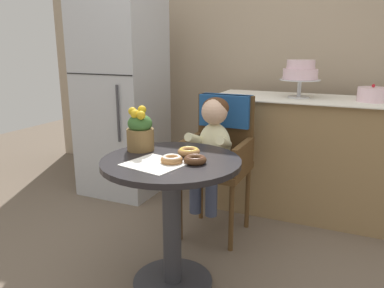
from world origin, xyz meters
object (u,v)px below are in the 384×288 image
object	(u,v)px
donut_side	(172,159)
tiered_cake_stand	(300,73)
seated_child	(213,142)
round_layer_cake	(372,94)
donut_front	(195,159)
flower_vase	(140,131)
refrigerator	(122,97)
donut_mid	(189,151)
cafe_table	(172,198)
wicker_chair	(221,142)

from	to	relation	value
donut_side	tiered_cake_stand	size ratio (longest dim) A/B	0.37
seated_child	round_layer_cake	xyz separation A→B (m)	(0.92, 0.71, 0.27)
seated_child	donut_front	xyz separation A→B (m)	(0.14, -0.59, 0.06)
flower_vase	refrigerator	size ratio (longest dim) A/B	0.14
donut_mid	flower_vase	xyz separation A→B (m)	(-0.29, -0.02, 0.09)
tiered_cake_stand	donut_mid	bearing A→B (deg)	-107.12
cafe_table	donut_side	distance (m)	0.24
seated_child	donut_side	distance (m)	0.65
donut_mid	refrigerator	bearing A→B (deg)	138.01
seated_child	refrigerator	size ratio (longest dim) A/B	0.43
donut_mid	donut_side	bearing A→B (deg)	-95.05
donut_mid	donut_side	distance (m)	0.17
donut_front	refrigerator	xyz separation A→B (m)	(-1.19, 1.11, 0.11)
cafe_table	round_layer_cake	world-z (taller)	round_layer_cake
cafe_table	refrigerator	distance (m)	1.56
tiered_cake_stand	refrigerator	bearing A→B (deg)	-172.23
flower_vase	round_layer_cake	bearing A→B (deg)	46.23
donut_mid	refrigerator	size ratio (longest dim) A/B	0.07
refrigerator	donut_side	bearing A→B (deg)	-46.89
donut_front	round_layer_cake	bearing A→B (deg)	59.18
flower_vase	round_layer_cake	distance (m)	1.67
donut_side	refrigerator	distance (m)	1.59
flower_vase	round_layer_cake	size ratio (longest dim) A/B	1.20
wicker_chair	tiered_cake_stand	bearing A→B (deg)	57.50
cafe_table	wicker_chair	bearing A→B (deg)	89.91
seated_child	tiered_cake_stand	distance (m)	0.92
donut_side	round_layer_cake	distance (m)	1.63
cafe_table	seated_child	distance (m)	0.61
wicker_chair	round_layer_cake	world-z (taller)	round_layer_cake
wicker_chair	donut_side	distance (m)	0.80
cafe_table	tiered_cake_stand	bearing A→B (deg)	72.26
donut_side	tiered_cake_stand	distance (m)	1.45
cafe_table	wicker_chair	xyz separation A→B (m)	(0.00, 0.74, 0.13)
seated_child	donut_mid	xyz separation A→B (m)	(0.05, -0.47, 0.06)
wicker_chair	flower_vase	xyz separation A→B (m)	(-0.24, -0.65, 0.19)
wicker_chair	donut_side	size ratio (longest dim) A/B	8.64
donut_front	refrigerator	bearing A→B (deg)	136.96
seated_child	flower_vase	size ratio (longest dim) A/B	3.01
cafe_table	flower_vase	distance (m)	0.41
tiered_cake_stand	donut_front	bearing A→B (deg)	-101.91
cafe_table	donut_mid	xyz separation A→B (m)	(0.05, 0.11, 0.23)
round_layer_cake	donut_mid	bearing A→B (deg)	-126.27
wicker_chair	donut_front	bearing A→B (deg)	-75.55
round_layer_cake	refrigerator	world-z (taller)	refrigerator
donut_side	round_layer_cake	xyz separation A→B (m)	(0.88, 1.35, 0.21)
donut_side	flower_vase	bearing A→B (deg)	151.24
flower_vase	donut_front	bearing A→B (deg)	-15.01
round_layer_cake	wicker_chair	bearing A→B (deg)	-148.79
flower_vase	refrigerator	xyz separation A→B (m)	(-0.81, 1.01, 0.02)
round_layer_cake	refrigerator	size ratio (longest dim) A/B	0.12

